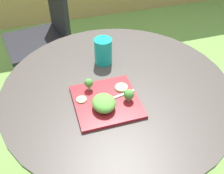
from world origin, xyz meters
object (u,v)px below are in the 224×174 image
(patio_chair, at_px, (46,29))
(drinking_glass, at_px, (103,52))
(salad_plate, at_px, (106,101))
(fork, at_px, (116,97))

(patio_chair, distance_m, drinking_glass, 0.88)
(salad_plate, bearing_deg, patio_chair, 98.42)
(salad_plate, height_order, fork, fork)
(drinking_glass, height_order, fork, drinking_glass)
(drinking_glass, bearing_deg, patio_chair, 105.48)
(patio_chair, xyz_separation_m, drinking_glass, (0.22, -0.81, 0.27))
(drinking_glass, distance_m, fork, 0.28)
(fork, bearing_deg, patio_chair, 100.58)
(salad_plate, height_order, drinking_glass, drinking_glass)
(salad_plate, bearing_deg, drinking_glass, 76.98)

